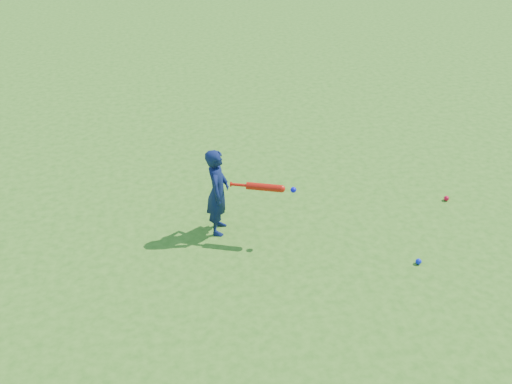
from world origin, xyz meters
TOP-DOWN VIEW (x-y plane):
  - ground at (0.00, 0.00)m, footprint 80.00×80.00m
  - child at (0.31, 0.35)m, footprint 0.39×0.50m
  - ground_ball_red at (3.63, 0.51)m, footprint 0.07×0.07m
  - ground_ball_blue at (2.64, -0.78)m, footprint 0.07×0.07m
  - bat_swing at (0.90, 0.08)m, footprint 0.80×0.33m

SIDE VIEW (x-z plane):
  - ground at x=0.00m, z-range 0.00..0.00m
  - ground_ball_blue at x=2.64m, z-range 0.00..0.07m
  - ground_ball_red at x=3.63m, z-range 0.00..0.07m
  - child at x=0.31m, z-range 0.00..1.20m
  - bat_swing at x=0.90m, z-range 0.72..0.82m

